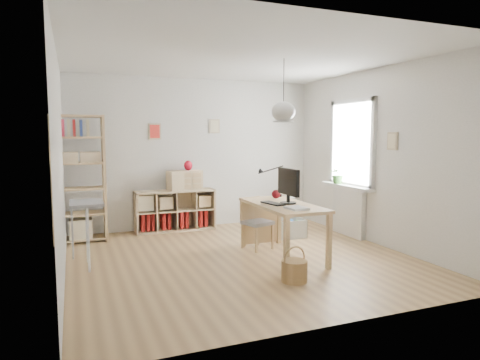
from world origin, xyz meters
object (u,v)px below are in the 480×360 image
object	(u,v)px
desk	(282,210)
monitor	(288,184)
tall_bookshelf	(78,174)
storage_chest	(285,224)
chair	(255,220)
drawer_chest	(185,180)
cube_shelf	(174,213)

from	to	relation	value
desk	monitor	size ratio (longest dim) A/B	2.70
desk	monitor	xyz separation A→B (m)	(0.07, -0.03, 0.37)
tall_bookshelf	storage_chest	distance (m)	3.43
tall_bookshelf	chair	bearing A→B (deg)	-29.54
tall_bookshelf	desk	bearing A→B (deg)	-37.01
tall_bookshelf	chair	size ratio (longest dim) A/B	2.64
drawer_chest	chair	bearing A→B (deg)	-77.66
desk	drawer_chest	world-z (taller)	drawer_chest
tall_bookshelf	drawer_chest	distance (m)	1.79
cube_shelf	drawer_chest	size ratio (longest dim) A/B	2.35
cube_shelf	tall_bookshelf	size ratio (longest dim) A/B	0.70
storage_chest	tall_bookshelf	bearing A→B (deg)	167.55
drawer_chest	monitor	bearing A→B (deg)	-77.92
drawer_chest	storage_chest	bearing A→B (deg)	-47.75
tall_bookshelf	monitor	bearing A→B (deg)	-36.59
chair	monitor	distance (m)	0.87
storage_chest	drawer_chest	xyz separation A→B (m)	(-1.43, 1.11, 0.69)
monitor	desk	bearing A→B (deg)	162.10
desk	storage_chest	world-z (taller)	desk
chair	monitor	xyz separation A→B (m)	(0.23, -0.60, 0.59)
storage_chest	monitor	xyz separation A→B (m)	(-0.53, -1.11, 0.82)
tall_bookshelf	storage_chest	size ratio (longest dim) A/B	2.90
desk	tall_bookshelf	bearing A→B (deg)	142.99
desk	drawer_chest	xyz separation A→B (m)	(-0.82, 2.19, 0.23)
cube_shelf	monitor	size ratio (longest dim) A/B	2.52
cube_shelf	drawer_chest	xyz separation A→B (m)	(0.20, -0.04, 0.59)
desk	chair	size ratio (longest dim) A/B	1.98
cube_shelf	monitor	world-z (taller)	monitor
chair	storage_chest	world-z (taller)	chair
cube_shelf	drawer_chest	distance (m)	0.63
cube_shelf	chair	distance (m)	1.87
chair	storage_chest	distance (m)	0.95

